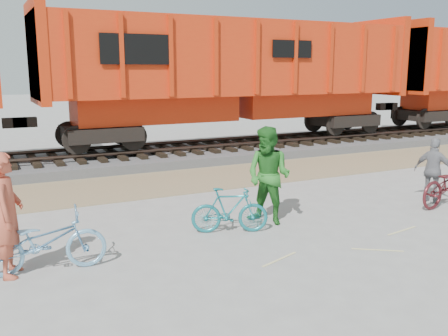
{
  "coord_description": "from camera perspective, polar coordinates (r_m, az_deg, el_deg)",
  "views": [
    {
      "loc": [
        -5.38,
        -7.51,
        3.16
      ],
      "look_at": [
        -0.91,
        1.5,
        1.16
      ],
      "focal_mm": 40.0,
      "sensor_mm": 36.0,
      "label": 1
    }
  ],
  "objects": [
    {
      "name": "person_solo",
      "position": [
        8.33,
        -23.53,
        -4.92
      ],
      "size": [
        0.61,
        0.8,
        1.95
      ],
      "primitive_type": "imported",
      "rotation": [
        0.0,
        0.0,
        1.35
      ],
      "color": "#B84D36",
      "rests_on": "ground"
    },
    {
      "name": "hopper_car_center",
      "position": [
        18.64,
        1.33,
        10.79
      ],
      "size": [
        14.0,
        3.13,
        4.65
      ],
      "color": "black",
      "rests_on": "track"
    },
    {
      "name": "track",
      "position": [
        17.57,
        -8.25,
        2.35
      ],
      "size": [
        120.0,
        2.6,
        0.24
      ],
      "color": "black",
      "rests_on": "ballast_bed"
    },
    {
      "name": "ballast_bed",
      "position": [
        17.62,
        -8.22,
        1.31
      ],
      "size": [
        120.0,
        4.0,
        0.3
      ],
      "primitive_type": "cube",
      "color": "slate",
      "rests_on": "ground"
    },
    {
      "name": "bicycle_teal",
      "position": [
        9.76,
        0.65,
        -4.85
      ],
      "size": [
        1.55,
        0.96,
        0.9
      ],
      "primitive_type": "imported",
      "rotation": [
        0.0,
        0.0,
        1.18
      ],
      "color": "#16727A",
      "rests_on": "ground"
    },
    {
      "name": "bicycle_blue",
      "position": [
        8.41,
        -19.81,
        -7.92
      ],
      "size": [
        1.95,
        0.86,
        0.99
      ],
      "primitive_type": "imported",
      "rotation": [
        0.0,
        0.0,
        1.46
      ],
      "color": "#75B1DA",
      "rests_on": "ground"
    },
    {
      "name": "person_man",
      "position": [
        10.27,
        5.13,
        -0.88
      ],
      "size": [
        1.15,
        1.23,
        2.02
      ],
      "primitive_type": "imported",
      "rotation": [
        0.0,
        0.0,
        -1.04
      ],
      "color": "#246B22",
      "rests_on": "ground"
    },
    {
      "name": "person_woman",
      "position": [
        12.92,
        22.83,
        -0.27
      ],
      "size": [
        0.71,
        0.98,
        1.55
      ],
      "primitive_type": "imported",
      "rotation": [
        0.0,
        0.0,
        1.98
      ],
      "color": "slate",
      "rests_on": "ground"
    },
    {
      "name": "gravel_strip",
      "position": [
        14.42,
        -3.83,
        -1.38
      ],
      "size": [
        120.0,
        3.0,
        0.02
      ],
      "primitive_type": "cube",
      "color": "#937B5B",
      "rests_on": "ground"
    },
    {
      "name": "ground",
      "position": [
        9.76,
        8.8,
        -7.78
      ],
      "size": [
        120.0,
        120.0,
        0.0
      ],
      "primitive_type": "plane",
      "color": "#9E9E99",
      "rests_on": "ground"
    }
  ]
}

